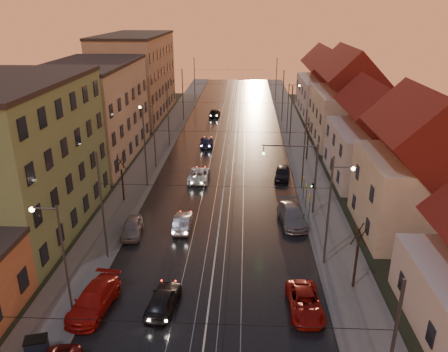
% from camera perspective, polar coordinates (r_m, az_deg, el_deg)
% --- Properties ---
extents(ground, '(160.00, 160.00, 0.00)m').
position_cam_1_polar(ground, '(28.22, -2.61, -20.92)').
color(ground, black).
rests_on(ground, ground).
extents(road, '(16.00, 120.00, 0.04)m').
position_cam_1_polar(road, '(63.69, 0.70, 4.06)').
color(road, black).
rests_on(road, ground).
extents(sidewalk_left, '(4.00, 120.00, 0.15)m').
position_cam_1_polar(sidewalk_left, '(64.80, -8.19, 4.20)').
color(sidewalk_left, '#4C4C4C').
rests_on(sidewalk_left, ground).
extents(sidewalk_right, '(4.00, 120.00, 0.15)m').
position_cam_1_polar(sidewalk_right, '(64.11, 9.69, 3.92)').
color(sidewalk_right, '#4C4C4C').
rests_on(sidewalk_right, ground).
extents(tram_rail_0, '(0.06, 120.00, 0.03)m').
position_cam_1_polar(tram_rail_0, '(63.80, -1.28, 4.12)').
color(tram_rail_0, gray).
rests_on(tram_rail_0, road).
extents(tram_rail_1, '(0.06, 120.00, 0.03)m').
position_cam_1_polar(tram_rail_1, '(63.71, 0.01, 4.10)').
color(tram_rail_1, gray).
rests_on(tram_rail_1, road).
extents(tram_rail_2, '(0.06, 120.00, 0.03)m').
position_cam_1_polar(tram_rail_2, '(63.66, 1.39, 4.08)').
color(tram_rail_2, gray).
rests_on(tram_rail_2, road).
extents(tram_rail_3, '(0.06, 120.00, 0.03)m').
position_cam_1_polar(tram_rail_3, '(63.64, 2.68, 4.06)').
color(tram_rail_3, gray).
rests_on(tram_rail_3, road).
extents(apartment_left_1, '(10.00, 18.00, 13.00)m').
position_cam_1_polar(apartment_left_1, '(41.88, -25.45, 1.90)').
color(apartment_left_1, '#6B9A62').
rests_on(apartment_left_1, ground).
extents(apartment_left_2, '(10.00, 20.00, 12.00)m').
position_cam_1_polar(apartment_left_2, '(59.64, -16.72, 7.91)').
color(apartment_left_2, tan).
rests_on(apartment_left_2, ground).
extents(apartment_left_3, '(10.00, 24.00, 14.00)m').
position_cam_1_polar(apartment_left_3, '(82.08, -11.38, 12.58)').
color(apartment_left_3, tan).
rests_on(apartment_left_3, ground).
extents(house_right_1, '(8.67, 10.20, 10.80)m').
position_cam_1_polar(house_right_1, '(40.99, 23.77, 0.21)').
color(house_right_1, beige).
rests_on(house_right_1, ground).
extents(house_right_2, '(9.18, 12.24, 9.20)m').
position_cam_1_polar(house_right_2, '(52.93, 18.98, 4.48)').
color(house_right_2, silver).
rests_on(house_right_2, ground).
extents(house_right_3, '(9.18, 14.28, 11.50)m').
position_cam_1_polar(house_right_3, '(66.76, 15.76, 9.20)').
color(house_right_3, beige).
rests_on(house_right_3, ground).
extents(house_right_4, '(9.18, 16.32, 10.00)m').
position_cam_1_polar(house_right_4, '(84.25, 13.15, 11.32)').
color(house_right_4, silver).
rests_on(house_right_4, ground).
extents(catenary_pole_l_1, '(0.16, 0.16, 9.00)m').
position_cam_1_polar(catenary_pole_l_1, '(34.83, -15.61, -4.04)').
color(catenary_pole_l_1, '#595B60').
rests_on(catenary_pole_l_1, ground).
extents(catenary_pole_r_1, '(0.16, 0.16, 9.00)m').
position_cam_1_polar(catenary_pole_r_1, '(33.71, 13.48, -4.70)').
color(catenary_pole_r_1, '#595B60').
rests_on(catenary_pole_r_1, ground).
extents(catenary_pole_l_2, '(0.16, 0.16, 9.00)m').
position_cam_1_polar(catenary_pole_l_2, '(48.28, -10.29, 3.57)').
color(catenary_pole_l_2, '#595B60').
rests_on(catenary_pole_l_2, ground).
extents(catenary_pole_r_2, '(0.16, 0.16, 9.00)m').
position_cam_1_polar(catenary_pole_r_2, '(47.48, 10.42, 3.26)').
color(catenary_pole_r_2, '#595B60').
rests_on(catenary_pole_r_2, ground).
extents(catenary_pole_l_3, '(0.16, 0.16, 9.00)m').
position_cam_1_polar(catenary_pole_l_3, '(62.44, -7.30, 7.80)').
color(catenary_pole_l_3, '#595B60').
rests_on(catenary_pole_l_3, ground).
extents(catenary_pole_r_3, '(0.16, 0.16, 9.00)m').
position_cam_1_polar(catenary_pole_r_3, '(61.82, 8.74, 7.59)').
color(catenary_pole_r_3, '#595B60').
rests_on(catenary_pole_r_3, ground).
extents(catenary_pole_l_4, '(0.16, 0.16, 9.00)m').
position_cam_1_polar(catenary_pole_l_4, '(76.92, -5.40, 10.44)').
color(catenary_pole_l_4, '#595B60').
rests_on(catenary_pole_l_4, ground).
extents(catenary_pole_r_4, '(0.16, 0.16, 9.00)m').
position_cam_1_polar(catenary_pole_r_4, '(76.42, 7.69, 10.27)').
color(catenary_pole_r_4, '#595B60').
rests_on(catenary_pole_r_4, ground).
extents(catenary_pole_l_5, '(0.16, 0.16, 9.00)m').
position_cam_1_polar(catenary_pole_l_5, '(94.51, -3.87, 12.52)').
color(catenary_pole_l_5, '#595B60').
rests_on(catenary_pole_l_5, ground).
extents(catenary_pole_r_5, '(0.16, 0.16, 9.00)m').
position_cam_1_polar(catenary_pole_r_5, '(94.10, 6.84, 12.38)').
color(catenary_pole_r_5, '#595B60').
rests_on(catenary_pole_r_5, ground).
extents(street_lamp_0, '(1.75, 0.32, 8.00)m').
position_cam_1_polar(street_lamp_0, '(29.08, -20.81, -9.17)').
color(street_lamp_0, '#595B60').
rests_on(street_lamp_0, ground).
extents(street_lamp_1, '(1.75, 0.32, 8.00)m').
position_cam_1_polar(street_lamp_1, '(34.53, 14.08, -3.40)').
color(street_lamp_1, '#595B60').
rests_on(street_lamp_1, ground).
extents(street_lamp_2, '(1.75, 0.32, 8.00)m').
position_cam_1_polar(street_lamp_2, '(53.89, -9.46, 5.92)').
color(street_lamp_2, '#595B60').
rests_on(street_lamp_2, ground).
extents(street_lamp_3, '(1.75, 0.32, 8.00)m').
position_cam_1_polar(street_lamp_3, '(68.58, 8.64, 9.28)').
color(street_lamp_3, '#595B60').
rests_on(street_lamp_3, ground).
extents(traffic_light_mast, '(5.30, 0.32, 7.20)m').
position_cam_1_polar(traffic_light_mast, '(41.74, 10.59, 0.84)').
color(traffic_light_mast, '#595B60').
rests_on(traffic_light_mast, ground).
extents(bare_tree_0, '(1.09, 1.09, 5.11)m').
position_cam_1_polar(bare_tree_0, '(45.70, -13.15, -0.37)').
color(bare_tree_0, black).
rests_on(bare_tree_0, ground).
extents(bare_tree_1, '(1.09, 1.09, 5.11)m').
position_cam_1_polar(bare_tree_1, '(32.44, 16.91, -10.23)').
color(bare_tree_1, black).
rests_on(bare_tree_1, ground).
extents(bare_tree_2, '(1.09, 1.09, 5.11)m').
position_cam_1_polar(bare_tree_2, '(57.78, 10.88, 4.40)').
color(bare_tree_2, black).
rests_on(bare_tree_2, ground).
extents(driving_car_0, '(2.20, 4.42, 1.45)m').
position_cam_1_polar(driving_car_0, '(30.48, -7.94, -15.66)').
color(driving_car_0, black).
rests_on(driving_car_0, ground).
extents(driving_car_1, '(1.52, 4.18, 1.37)m').
position_cam_1_polar(driving_car_1, '(39.92, -5.43, -6.01)').
color(driving_car_1, '#9FA0A4').
rests_on(driving_car_1, ground).
extents(driving_car_2, '(2.35, 5.08, 1.41)m').
position_cam_1_polar(driving_car_2, '(50.65, -3.30, 0.19)').
color(driving_car_2, silver).
rests_on(driving_car_2, ground).
extents(driving_car_3, '(2.14, 4.63, 1.31)m').
position_cam_1_polar(driving_car_3, '(63.22, -2.29, 4.51)').
color(driving_car_3, '#191C4B').
rests_on(driving_car_3, ground).
extents(driving_car_4, '(2.04, 4.42, 1.47)m').
position_cam_1_polar(driving_car_4, '(80.54, -1.25, 8.28)').
color(driving_car_4, black).
rests_on(driving_car_4, ground).
extents(parked_left_2, '(2.81, 5.49, 1.52)m').
position_cam_1_polar(parked_left_2, '(31.33, -16.64, -15.24)').
color(parked_left_2, '#AC1611').
rests_on(parked_left_2, ground).
extents(parked_left_3, '(2.06, 4.21, 1.38)m').
position_cam_1_polar(parked_left_3, '(39.70, -11.92, -6.56)').
color(parked_left_3, '#9C9CA1').
rests_on(parked_left_3, ground).
extents(parked_right_0, '(2.34, 4.77, 1.30)m').
position_cam_1_polar(parked_right_0, '(30.54, 10.53, -15.93)').
color(parked_right_0, maroon).
rests_on(parked_right_0, ground).
extents(parked_right_1, '(2.79, 5.64, 1.58)m').
position_cam_1_polar(parked_right_1, '(41.23, 8.88, -5.09)').
color(parked_right_1, gray).
rests_on(parked_right_1, ground).
extents(parked_right_2, '(2.20, 4.30, 1.40)m').
position_cam_1_polar(parked_right_2, '(51.46, 7.64, 0.37)').
color(parked_right_2, black).
rests_on(parked_right_2, ground).
extents(dumpster, '(1.38, 1.10, 1.10)m').
position_cam_1_polar(dumpster, '(28.94, -23.25, -19.89)').
color(dumpster, black).
rests_on(dumpster, sidewalk_left).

